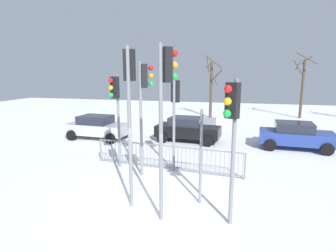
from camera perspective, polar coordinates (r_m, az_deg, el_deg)
name	(u,v)px	position (r m, az deg, el deg)	size (l,w,h in m)	color
ground_plane	(145,198)	(9.39, -4.77, -14.90)	(60.00, 60.00, 0.00)	white
traffic_light_foreground_left	(144,93)	(10.57, -5.02, 6.83)	(0.54, 0.39, 4.54)	slate
traffic_light_mid_right	(232,121)	(7.06, 13.29, 1.08)	(0.41, 0.52, 3.99)	slate
traffic_light_mid_left	(115,100)	(11.66, -10.98, 5.34)	(0.37, 0.56, 4.06)	slate
traffic_light_rear_right	(165,94)	(7.21, -0.58, 6.68)	(0.47, 0.47, 4.87)	slate
traffic_light_foreground_right	(175,103)	(11.26, 1.53, 4.78)	(0.34, 0.57, 3.91)	slate
traffic_light_rear_left	(130,92)	(8.13, -8.03, 7.15)	(0.35, 0.57, 4.88)	slate
direction_sign_post	(203,152)	(8.51, 7.36, -5.45)	(0.79, 0.12, 3.04)	slate
pedestrian_guard_railing	(166,157)	(11.72, -0.44, -6.55)	(6.61, 0.76, 1.07)	slate
car_blue_far	(296,135)	(16.31, 25.23, -1.75)	(3.90, 2.13, 1.47)	navy
car_silver_trailing	(97,127)	(17.59, -14.61, -0.16)	(3.89, 2.12, 1.47)	#B2B5BA
car_black_mid	(188,129)	(16.46, 4.14, -0.58)	(3.92, 2.16, 1.47)	black
bare_tree_left	(211,87)	(25.23, 9.09, 8.04)	(1.52, 1.97, 5.58)	#473828
bare_tree_right	(302,86)	(27.35, 26.39, 7.56)	(1.75, 1.72, 5.82)	#473828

